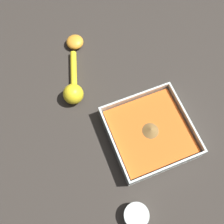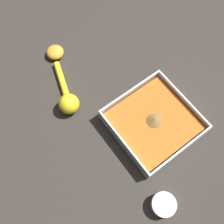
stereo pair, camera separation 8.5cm
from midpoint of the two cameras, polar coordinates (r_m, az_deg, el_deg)
The scene contains 5 objects.
ground_plane at distance 0.85m, azimuth 6.00°, elevation -5.08°, with size 4.00×4.00×0.00m, color #332D28.
square_dish at distance 0.84m, azimuth 6.17°, elevation -2.66°, with size 0.25×0.25×0.06m.
spice_bowl at distance 0.80m, azimuth 7.99°, elevation -19.75°, with size 0.07×0.07×0.04m.
lemon_squeezer at distance 0.88m, azimuth -12.34°, elevation 2.40°, with size 0.21×0.10×0.07m.
lemon_half at distance 1.00m, azimuth -14.71°, elevation 12.19°, with size 0.06×0.06×0.03m.
Camera 2 is at (0.13, -0.26, 0.81)m, focal length 42.00 mm.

